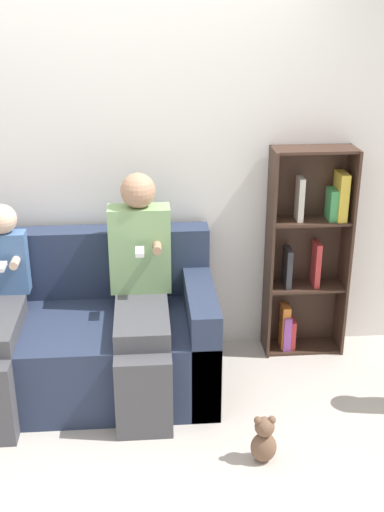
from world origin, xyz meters
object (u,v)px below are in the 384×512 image
adult_seated (141,291)px  teddy_bear (264,440)px  couch (66,340)px  child_seated (1,315)px  bookshelf (307,254)px

adult_seated → teddy_bear: adult_seated is taller
adult_seated → teddy_bear: bearing=-48.8°
couch → adult_seated: adult_seated is taller
child_seated → bookshelf: size_ratio=0.81×
adult_seated → couch: bearing=167.3°
child_seated → couch: bearing=24.9°
couch → teddy_bear: 1.38m
child_seated → teddy_bear: bearing=-24.8°
couch → teddy_bear: (1.10, -0.82, -0.19)m
adult_seated → teddy_bear: size_ratio=4.78×
couch → bookshelf: size_ratio=1.29×
child_seated → bookshelf: (1.91, 0.51, 0.11)m
couch → teddy_bear: size_ratio=6.56×
couch → child_seated: 0.46m
adult_seated → child_seated: 0.82m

